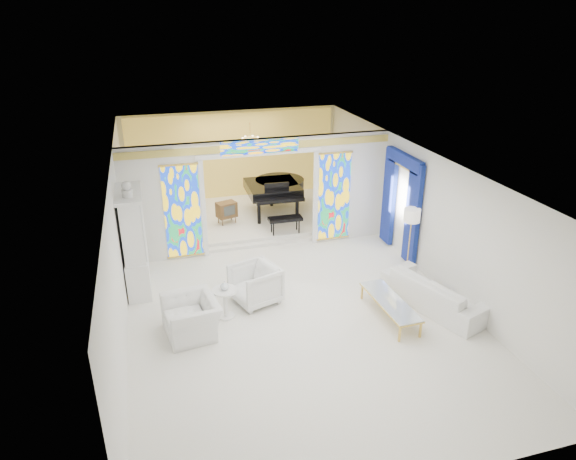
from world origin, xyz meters
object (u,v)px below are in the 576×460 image
object	(u,v)px
sofa	(436,292)
coffee_table	(390,302)
china_cabinet	(135,243)
armchair_right	(255,284)
tv_console	(227,210)
grand_piano	(276,187)
armchair_left	(192,317)

from	to	relation	value
sofa	coffee_table	bearing A→B (deg)	76.82
china_cabinet	sofa	distance (m)	6.73
armchair_right	sofa	bearing A→B (deg)	53.02
sofa	tv_console	distance (m)	6.60
china_cabinet	coffee_table	size ratio (longest dim) A/B	1.49
grand_piano	coffee_table	bearing A→B (deg)	-80.78
armchair_right	tv_console	size ratio (longest dim) A/B	1.49
china_cabinet	sofa	size ratio (longest dim) A/B	1.12
armchair_left	tv_console	distance (m)	5.32
armchair_left	coffee_table	bearing A→B (deg)	74.05
armchair_left	armchair_right	world-z (taller)	armchair_right
tv_console	armchair_right	bearing A→B (deg)	-109.45
armchair_left	tv_console	bearing A→B (deg)	154.62
armchair_left	armchair_right	xyz separation A→B (m)	(1.48, 0.83, 0.06)
sofa	grand_piano	distance (m)	6.37
coffee_table	tv_console	xyz separation A→B (m)	(-2.47, 5.63, 0.23)
coffee_table	sofa	bearing A→B (deg)	5.87
china_cabinet	armchair_left	xyz separation A→B (m)	(0.98, -2.13, -0.80)
armchair_left	sofa	bearing A→B (deg)	77.03
china_cabinet	sofa	world-z (taller)	china_cabinet
armchair_right	coffee_table	bearing A→B (deg)	43.58
armchair_left	coffee_table	distance (m)	4.09
coffee_table	tv_console	size ratio (longest dim) A/B	2.85
armchair_right	grand_piano	size ratio (longest dim) A/B	0.33
coffee_table	tv_console	world-z (taller)	tv_console
armchair_left	armchair_right	size ratio (longest dim) A/B	1.21
china_cabinet	tv_console	size ratio (longest dim) A/B	4.25
armchair_right	coffee_table	size ratio (longest dim) A/B	0.52
armchair_left	tv_console	xyz separation A→B (m)	(1.58, 5.08, 0.22)
armchair_left	coffee_table	size ratio (longest dim) A/B	0.63
armchair_right	coffee_table	distance (m)	2.92
armchair_left	armchair_right	distance (m)	1.69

